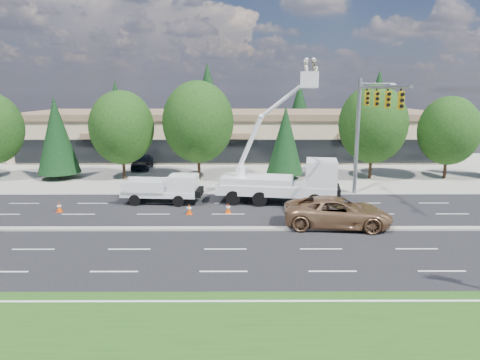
{
  "coord_description": "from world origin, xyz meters",
  "views": [
    {
      "loc": [
        0.7,
        -24.23,
        8.13
      ],
      "look_at": [
        0.79,
        2.91,
        2.4
      ],
      "focal_mm": 32.0,
      "sensor_mm": 36.0,
      "label": 1
    }
  ],
  "objects_px": {
    "signal_mast": "(367,119)",
    "bucket_truck": "(287,174)",
    "minivan": "(337,212)",
    "utility_pickup": "(166,191)"
  },
  "relations": [
    {
      "from": "signal_mast",
      "to": "minivan",
      "type": "xyz_separation_m",
      "value": [
        -3.35,
        -6.44,
        -5.16
      ]
    },
    {
      "from": "minivan",
      "to": "bucket_truck",
      "type": "bearing_deg",
      "value": 30.77
    },
    {
      "from": "utility_pickup",
      "to": "bucket_truck",
      "type": "height_order",
      "value": "bucket_truck"
    },
    {
      "from": "signal_mast",
      "to": "utility_pickup",
      "type": "bearing_deg",
      "value": -176.58
    },
    {
      "from": "minivan",
      "to": "utility_pickup",
      "type": "bearing_deg",
      "value": 70.13
    },
    {
      "from": "bucket_truck",
      "to": "minivan",
      "type": "height_order",
      "value": "bucket_truck"
    },
    {
      "from": "utility_pickup",
      "to": "minivan",
      "type": "bearing_deg",
      "value": -21.79
    },
    {
      "from": "signal_mast",
      "to": "minivan",
      "type": "relative_size",
      "value": 1.58
    },
    {
      "from": "signal_mast",
      "to": "bucket_truck",
      "type": "relative_size",
      "value": 0.99
    },
    {
      "from": "signal_mast",
      "to": "minivan",
      "type": "bearing_deg",
      "value": -117.5
    }
  ]
}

